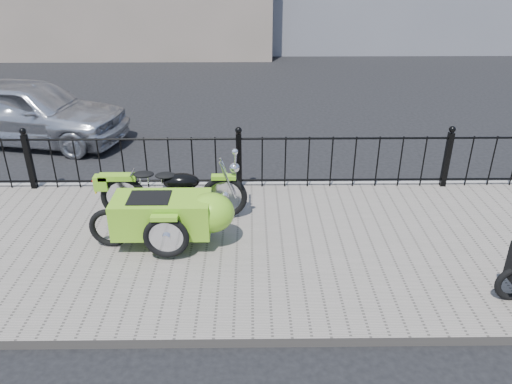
{
  "coord_description": "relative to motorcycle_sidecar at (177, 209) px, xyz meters",
  "views": [
    {
      "loc": [
        0.19,
        -6.41,
        3.85
      ],
      "look_at": [
        0.27,
        -0.1,
        0.71
      ],
      "focal_mm": 35.0,
      "sensor_mm": 36.0,
      "label": 1
    }
  ],
  "objects": [
    {
      "name": "ground",
      "position": [
        0.82,
        0.38,
        -0.59
      ],
      "size": [
        120.0,
        120.0,
        0.0
      ],
      "primitive_type": "plane",
      "color": "black",
      "rests_on": "ground"
    },
    {
      "name": "sidewalk",
      "position": [
        0.82,
        -0.12,
        -0.53
      ],
      "size": [
        30.0,
        3.8,
        0.12
      ],
      "primitive_type": "cube",
      "color": "slate",
      "rests_on": "ground"
    },
    {
      "name": "curb",
      "position": [
        0.82,
        1.82,
        -0.53
      ],
      "size": [
        30.0,
        0.1,
        0.12
      ],
      "primitive_type": "cube",
      "color": "gray",
      "rests_on": "ground"
    },
    {
      "name": "iron_fence",
      "position": [
        0.82,
        1.68,
        -0.01
      ],
      "size": [
        14.11,
        0.11,
        1.08
      ],
      "color": "black",
      "rests_on": "sidewalk"
    },
    {
      "name": "motorcycle_sidecar",
      "position": [
        0.0,
        0.0,
        0.0
      ],
      "size": [
        2.28,
        1.48,
        0.98
      ],
      "color": "black",
      "rests_on": "sidewalk"
    },
    {
      "name": "spare_tire",
      "position": [
        -0.89,
        -0.18,
        -0.19
      ],
      "size": [
        0.58,
        0.12,
        0.57
      ],
      "primitive_type": "torus",
      "rotation": [
        1.57,
        0.0,
        -0.07
      ],
      "color": "black",
      "rests_on": "sidewalk"
    },
    {
      "name": "sedan_car",
      "position": [
        -3.64,
        4.22,
        0.1
      ],
      "size": [
        4.29,
        2.4,
        1.38
      ],
      "primitive_type": "imported",
      "rotation": [
        0.0,
        0.0,
        1.37
      ],
      "color": "silver",
      "rests_on": "ground"
    }
  ]
}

